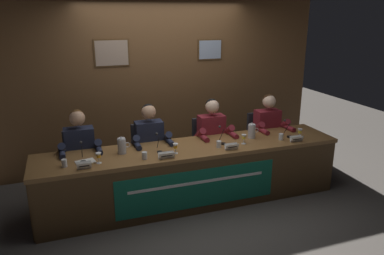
{
  "coord_description": "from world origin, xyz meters",
  "views": [
    {
      "loc": [
        -1.46,
        -4.14,
        2.36
      ],
      "look_at": [
        0.0,
        0.0,
        1.0
      ],
      "focal_mm": 34.86,
      "sensor_mm": 36.0,
      "label": 1
    }
  ],
  "objects_px": {
    "water_cup_center_left": "(145,156)",
    "nameplate_far_right": "(297,139)",
    "chair_center_right": "(208,150)",
    "juice_glass_far_right": "(300,132)",
    "panelist_center_right": "(213,136)",
    "juice_glass_center_right": "(244,137)",
    "microphone_center_right": "(222,138)",
    "water_cup_far_right": "(281,137)",
    "water_cup_far_left": "(64,163)",
    "panelist_far_right": "(270,130)",
    "microphone_far_right": "(288,131)",
    "juice_glass_center_left": "(175,147)",
    "chair_center_left": "(148,158)",
    "juice_glass_far_left": "(99,156)",
    "water_cup_center_right": "(219,145)",
    "nameplate_center_left": "(167,155)",
    "microphone_center_left": "(159,146)",
    "conference_table": "(195,167)",
    "nameplate_far_left": "(84,165)",
    "nameplate_center_right": "(232,147)",
    "microphone_far_left": "(82,155)",
    "water_pitcher_right_side": "(252,131)",
    "chair_far_right": "(262,143)",
    "panelist_far_left": "(80,152)",
    "document_stack_far_left": "(85,162)",
    "panelist_center_left": "(151,143)",
    "chair_far_left": "(81,166)"
  },
  "relations": [
    {
      "from": "nameplate_far_left",
      "to": "microphone_center_right",
      "type": "relative_size",
      "value": 0.71
    },
    {
      "from": "water_cup_far_left",
      "to": "microphone_center_right",
      "type": "relative_size",
      "value": 0.39
    },
    {
      "from": "nameplate_center_right",
      "to": "juice_glass_far_right",
      "type": "bearing_deg",
      "value": 6.07
    },
    {
      "from": "panelist_far_right",
      "to": "nameplate_far_right",
      "type": "xyz_separation_m",
      "value": [
        0.01,
        -0.64,
        0.07
      ]
    },
    {
      "from": "panelist_far_left",
      "to": "panelist_center_left",
      "type": "relative_size",
      "value": 1.0
    },
    {
      "from": "water_cup_far_left",
      "to": "nameplate_far_right",
      "type": "distance_m",
      "value": 2.87
    },
    {
      "from": "chair_far_left",
      "to": "juice_glass_center_left",
      "type": "height_order",
      "value": "chair_far_left"
    },
    {
      "from": "nameplate_far_right",
      "to": "nameplate_center_left",
      "type": "bearing_deg",
      "value": -179.86
    },
    {
      "from": "nameplate_center_right",
      "to": "microphone_center_right",
      "type": "distance_m",
      "value": 0.25
    },
    {
      "from": "chair_center_left",
      "to": "panelist_far_right",
      "type": "bearing_deg",
      "value": -6.42
    },
    {
      "from": "juice_glass_center_left",
      "to": "juice_glass_far_right",
      "type": "relative_size",
      "value": 1.0
    },
    {
      "from": "microphone_far_left",
      "to": "nameplate_center_left",
      "type": "bearing_deg",
      "value": -14.34
    },
    {
      "from": "microphone_center_left",
      "to": "chair_far_right",
      "type": "relative_size",
      "value": 0.24
    },
    {
      "from": "panelist_far_left",
      "to": "document_stack_far_left",
      "type": "height_order",
      "value": "panelist_far_left"
    },
    {
      "from": "juice_glass_far_left",
      "to": "chair_far_right",
      "type": "distance_m",
      "value": 2.62
    },
    {
      "from": "microphone_center_right",
      "to": "water_cup_far_right",
      "type": "relative_size",
      "value": 2.54
    },
    {
      "from": "microphone_far_left",
      "to": "chair_center_right",
      "type": "xyz_separation_m",
      "value": [
        1.77,
        0.61,
        -0.38
      ]
    },
    {
      "from": "juice_glass_far_left",
      "to": "water_cup_center_right",
      "type": "bearing_deg",
      "value": 0.88
    },
    {
      "from": "chair_center_right",
      "to": "water_cup_far_left",
      "type": "bearing_deg",
      "value": -160.29
    },
    {
      "from": "juice_glass_center_left",
      "to": "panelist_center_right",
      "type": "relative_size",
      "value": 0.1
    },
    {
      "from": "water_cup_center_left",
      "to": "nameplate_far_right",
      "type": "height_order",
      "value": "water_cup_center_left"
    },
    {
      "from": "nameplate_far_left",
      "to": "water_cup_far_left",
      "type": "relative_size",
      "value": 1.8
    },
    {
      "from": "panelist_far_right",
      "to": "water_pitcher_right_side",
      "type": "relative_size",
      "value": 5.86
    },
    {
      "from": "chair_center_right",
      "to": "juice_glass_far_right",
      "type": "height_order",
      "value": "chair_center_right"
    },
    {
      "from": "microphone_center_left",
      "to": "chair_center_right",
      "type": "xyz_separation_m",
      "value": [
        0.88,
        0.6,
        -0.38
      ]
    },
    {
      "from": "juice_glass_far_left",
      "to": "microphone_center_left",
      "type": "distance_m",
      "value": 0.73
    },
    {
      "from": "panelist_far_left",
      "to": "conference_table",
      "type": "bearing_deg",
      "value": -19.79
    },
    {
      "from": "microphone_center_left",
      "to": "water_pitcher_right_side",
      "type": "bearing_deg",
      "value": 4.04
    },
    {
      "from": "document_stack_far_left",
      "to": "panelist_far_left",
      "type": "bearing_deg",
      "value": 93.75
    },
    {
      "from": "juice_glass_far_left",
      "to": "microphone_center_left",
      "type": "height_order",
      "value": "microphone_center_left"
    },
    {
      "from": "juice_glass_center_left",
      "to": "panelist_center_right",
      "type": "distance_m",
      "value": 0.89
    },
    {
      "from": "panelist_far_right",
      "to": "microphone_far_right",
      "type": "bearing_deg",
      "value": -86.68
    },
    {
      "from": "panelist_center_right",
      "to": "juice_glass_center_right",
      "type": "height_order",
      "value": "panelist_center_right"
    },
    {
      "from": "microphone_far_right",
      "to": "water_pitcher_right_side",
      "type": "xyz_separation_m",
      "value": [
        -0.49,
        0.11,
        0.02
      ]
    },
    {
      "from": "nameplate_center_right",
      "to": "water_pitcher_right_side",
      "type": "distance_m",
      "value": 0.56
    },
    {
      "from": "microphone_far_left",
      "to": "water_cup_center_right",
      "type": "height_order",
      "value": "microphone_far_left"
    },
    {
      "from": "juice_glass_center_right",
      "to": "water_pitcher_right_side",
      "type": "xyz_separation_m",
      "value": [
        0.21,
        0.18,
        0.01
      ]
    },
    {
      "from": "water_cup_center_left",
      "to": "nameplate_far_right",
      "type": "xyz_separation_m",
      "value": [
        1.99,
        -0.07,
        0.0
      ]
    },
    {
      "from": "panelist_far_left",
      "to": "water_cup_center_left",
      "type": "bearing_deg",
      "value": -40.34
    },
    {
      "from": "nameplate_center_left",
      "to": "microphone_center_left",
      "type": "height_order",
      "value": "microphone_center_left"
    },
    {
      "from": "panelist_center_right",
      "to": "microphone_far_right",
      "type": "distance_m",
      "value": 1.01
    },
    {
      "from": "nameplate_center_right",
      "to": "juice_glass_center_right",
      "type": "distance_m",
      "value": 0.28
    },
    {
      "from": "water_cup_far_left",
      "to": "juice_glass_center_left",
      "type": "xyz_separation_m",
      "value": [
        1.26,
        -0.02,
        0.05
      ]
    },
    {
      "from": "juice_glass_far_right",
      "to": "nameplate_far_left",
      "type": "bearing_deg",
      "value": -177.58
    },
    {
      "from": "water_cup_center_left",
      "to": "microphone_center_left",
      "type": "relative_size",
      "value": 0.39
    },
    {
      "from": "water_cup_center_right",
      "to": "microphone_center_right",
      "type": "height_order",
      "value": "microphone_center_right"
    },
    {
      "from": "conference_table",
      "to": "nameplate_far_left",
      "type": "xyz_separation_m",
      "value": [
        -1.32,
        -0.16,
        0.27
      ]
    },
    {
      "from": "water_cup_far_left",
      "to": "nameplate_center_left",
      "type": "height_order",
      "value": "water_cup_far_left"
    },
    {
      "from": "water_cup_center_left",
      "to": "microphone_center_right",
      "type": "bearing_deg",
      "value": 10.46
    },
    {
      "from": "chair_center_left",
      "to": "document_stack_far_left",
      "type": "bearing_deg",
      "value": -142.66
    }
  ]
}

